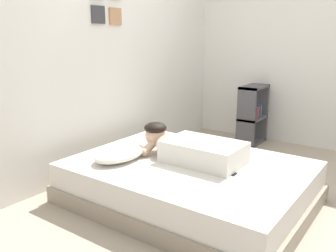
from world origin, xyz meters
TOP-DOWN VIEW (x-y plane):
  - ground_plane at (0.00, 0.00)m, footprint 11.73×11.73m
  - back_wall at (-0.00, 1.47)m, footprint 3.86×0.12m
  - side_wall_right at (1.98, 0.21)m, footprint 0.10×5.85m
  - bed at (-0.27, 0.27)m, footprint 1.43×1.91m
  - pillow at (-0.54, 0.79)m, footprint 0.52×0.32m
  - person_lying at (-0.19, 0.32)m, footprint 0.43×0.92m
  - coffee_cup at (-0.13, 0.58)m, footprint 0.12×0.09m
  - cell_phone at (-0.29, -0.09)m, footprint 0.07×0.14m
  - bookshelf at (1.61, 0.52)m, footprint 0.45×0.24m

SIDE VIEW (x-z plane):
  - ground_plane at x=0.00m, z-range 0.00..0.00m
  - bed at x=-0.27m, z-range 0.00..0.34m
  - cell_phone at x=-0.29m, z-range 0.34..0.35m
  - coffee_cup at x=-0.13m, z-range 0.34..0.42m
  - bookshelf at x=1.61m, z-range 0.01..0.76m
  - pillow at x=-0.54m, z-range 0.34..0.45m
  - person_lying at x=-0.19m, z-range 0.32..0.59m
  - side_wall_right at x=1.98m, z-range 0.00..2.50m
  - back_wall at x=0.00m, z-range 0.00..2.50m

